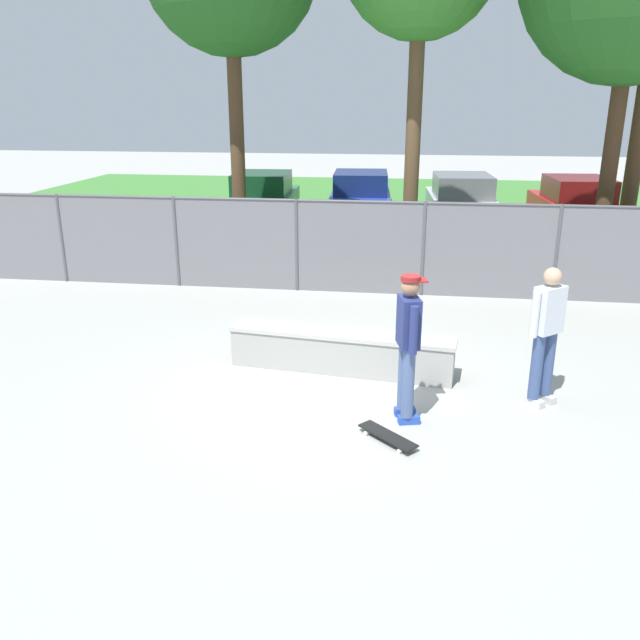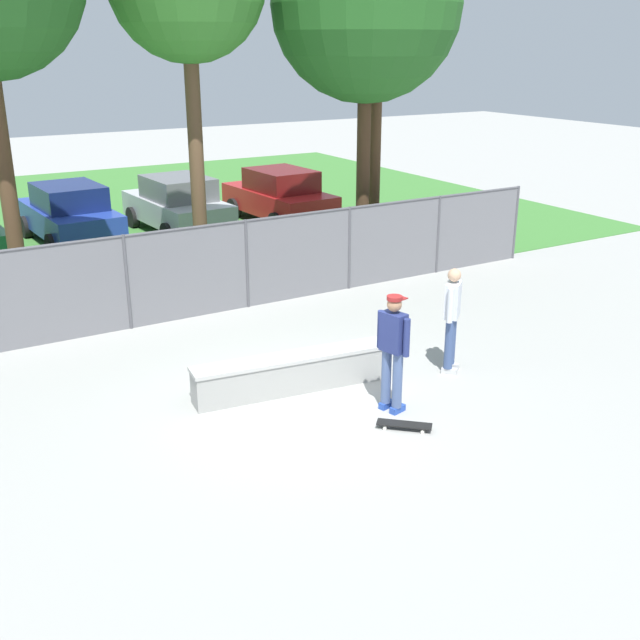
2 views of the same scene
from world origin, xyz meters
The scene contains 11 objects.
ground_plane centered at (0.00, 0.00, 0.00)m, with size 80.00×80.00×0.00m, color #9E9E99.
grass_strip centered at (0.00, 14.98, 0.01)m, with size 29.83×20.00×0.02m, color #3D7A33.
concrete_ledge centered at (0.08, 0.57, 0.31)m, with size 3.30×0.89×0.60m.
skateboarder centered at (1.03, -0.83, 1.03)m, with size 0.36×0.59×1.84m.
skateboard centered at (0.85, -1.42, 0.07)m, with size 0.72×0.69×0.09m.
chainlink_fence centered at (0.00, 4.68, 1.02)m, with size 17.90×0.07×1.89m.
car_green centered at (-3.53, 11.57, 0.84)m, with size 2.22×4.30×1.66m.
car_blue centered at (-0.57, 12.19, 0.84)m, with size 2.22×4.30×1.66m.
car_silver centered at (2.47, 11.87, 0.84)m, with size 2.22×4.30×1.66m.
car_red centered at (5.68, 11.56, 0.84)m, with size 2.22×4.30×1.66m.
bystander centered at (2.76, -0.12, 1.01)m, with size 0.48×0.44×1.82m.
Camera 1 is at (1.00, -8.18, 3.77)m, focal length 36.66 mm.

